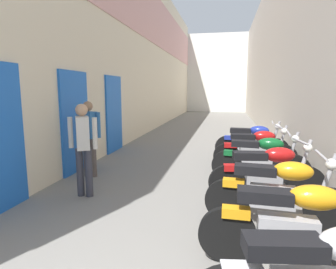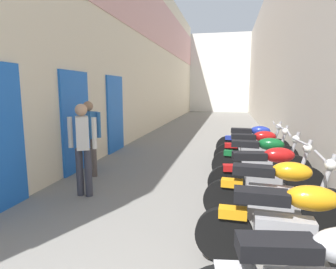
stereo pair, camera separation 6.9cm
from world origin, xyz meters
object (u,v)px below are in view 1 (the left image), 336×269
Objects in this scene: motorcycle_third at (294,223)px; motorcycle_eighth at (252,141)px; motorcycle_sixth at (260,158)px; pedestrian_mid_alley at (83,143)px; motorcycle_fourth at (277,191)px; pedestrian_further_down at (89,133)px; motorcycle_fifth at (268,172)px; motorcycle_seventh at (256,148)px.

motorcycle_third is 1.00× the size of motorcycle_eighth.
pedestrian_mid_alley reaches higher than motorcycle_sixth.
motorcycle_fourth and motorcycle_eighth have the same top height.
motorcycle_sixth is 1.18× the size of pedestrian_further_down.
pedestrian_further_down is (-3.43, 0.70, 0.42)m from motorcycle_fifth.
motorcycle_fifth is at bearing 90.00° from motorcycle_third.
pedestrian_further_down is (-3.43, 2.51, 0.42)m from motorcycle_third.
motorcycle_third and motorcycle_fifth have the same top height.
motorcycle_fifth and motorcycle_seventh have the same top height.
motorcycle_fourth and motorcycle_fifth have the same top height.
motorcycle_sixth is 3.46m from pedestrian_further_down.
motorcycle_fourth is 1.00× the size of motorcycle_fifth.
pedestrian_further_down is at bearing -175.60° from motorcycle_sixth.
motorcycle_third is at bearing -25.95° from pedestrian_mid_alley.
motorcycle_third and motorcycle_fourth have the same top height.
pedestrian_mid_alley is (-3.00, -2.23, 0.42)m from motorcycle_seventh.
pedestrian_further_down is (-3.43, -2.11, 0.42)m from motorcycle_eighth.
motorcycle_third is 1.00× the size of motorcycle_fourth.
motorcycle_fifth is 1.00× the size of motorcycle_seventh.
motorcycle_third is at bearing -90.00° from motorcycle_seventh.
motorcycle_eighth is at bearing 90.00° from motorcycle_fifth.
motorcycle_seventh is 0.94m from motorcycle_eighth.
motorcycle_eighth is at bearing 46.56° from pedestrian_mid_alley.
motorcycle_fifth is at bearing -11.60° from pedestrian_further_down.
pedestrian_further_down reaches higher than motorcycle_third.
pedestrian_further_down reaches higher than motorcycle_fifth.
pedestrian_mid_alley is (-3.00, -3.17, 0.42)m from motorcycle_eighth.
pedestrian_mid_alley is at bearing -173.39° from motorcycle_fifth.
motorcycle_eighth is (-0.00, 3.71, 0.00)m from motorcycle_fourth.
motorcycle_fourth is 1.00× the size of motorcycle_seventh.
pedestrian_mid_alley reaches higher than motorcycle_eighth.
motorcycle_third is 1.81m from motorcycle_fifth.
pedestrian_mid_alley is (-3.00, -0.35, 0.42)m from motorcycle_fifth.
motorcycle_eighth is at bearing 90.00° from motorcycle_third.
motorcycle_sixth is 1.00× the size of motorcycle_eighth.
motorcycle_fourth is at bearing -24.93° from pedestrian_further_down.
motorcycle_seventh is 3.76m from pedestrian_mid_alley.
motorcycle_seventh is 1.18× the size of pedestrian_further_down.
motorcycle_eighth is (-0.00, 1.85, 0.00)m from motorcycle_sixth.
motorcycle_fourth is 3.80m from pedestrian_further_down.
motorcycle_seventh is (0.00, 2.77, 0.00)m from motorcycle_fourth.
motorcycle_sixth is at bearing 4.40° from pedestrian_further_down.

